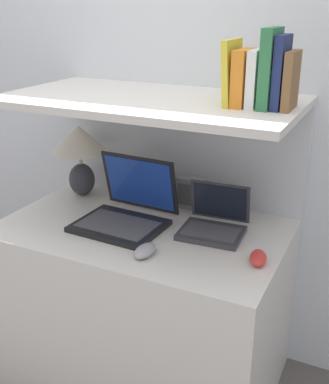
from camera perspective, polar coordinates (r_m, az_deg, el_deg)
name	(u,v)px	position (r m, az deg, el deg)	size (l,w,h in m)	color
wall_back	(185,94)	(2.14, 2.42, 11.48)	(6.00, 0.05, 2.40)	silver
desk	(144,305)	(2.11, -2.48, -13.20)	(1.12, 0.68, 0.74)	silver
back_riser	(179,222)	(2.28, 1.74, -3.55)	(1.12, 0.04, 1.22)	silver
shelf	(149,101)	(1.84, -1.80, 10.75)	(1.12, 0.62, 0.03)	silver
table_lamp	(80,148)	(2.21, -10.00, 5.13)	(0.25, 0.25, 0.33)	#2D2D33
laptop_large	(126,211)	(1.94, -4.60, -2.32)	(0.35, 0.34, 0.26)	black
laptop_small	(214,223)	(1.88, 5.89, -3.69)	(0.25, 0.24, 0.18)	#333338
computer_mouse	(145,251)	(1.71, -2.34, -6.97)	(0.07, 0.11, 0.04)	#99999E
second_mouse	(258,258)	(1.70, 11.05, -7.65)	(0.08, 0.12, 0.04)	red
router_box	(191,193)	(2.08, 3.12, -0.12)	(0.12, 0.06, 0.14)	gray
book_brown	(291,81)	(1.65, 14.80, 12.63)	(0.03, 0.14, 0.19)	brown
book_navy	(281,73)	(1.65, 13.67, 13.59)	(0.03, 0.14, 0.24)	navy
book_green	(270,69)	(1.66, 12.41, 14.10)	(0.04, 0.16, 0.26)	#2D7042
book_white	(256,78)	(1.67, 10.80, 13.08)	(0.03, 0.14, 0.19)	silver
book_orange	(243,78)	(1.68, 9.33, 13.22)	(0.04, 0.15, 0.19)	orange
book_yellow	(232,73)	(1.69, 8.04, 13.83)	(0.03, 0.17, 0.22)	gold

